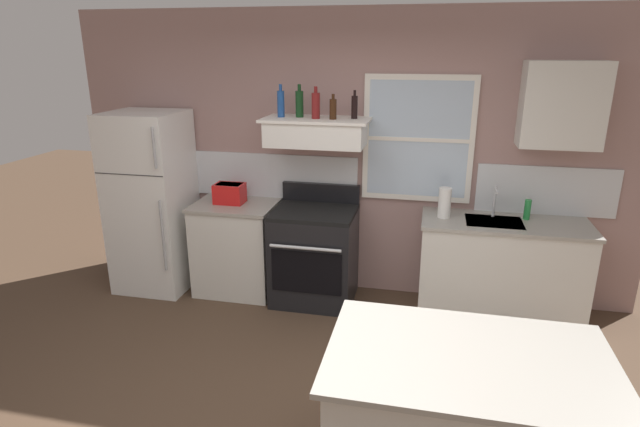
{
  "coord_description": "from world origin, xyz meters",
  "views": [
    {
      "loc": [
        0.78,
        -2.56,
        2.36
      ],
      "look_at": [
        -0.05,
        1.2,
        1.1
      ],
      "focal_mm": 28.84,
      "sensor_mm": 36.0,
      "label": 1
    }
  ],
  "objects_px": {
    "stove_range": "(315,254)",
    "refrigerator": "(152,202)",
    "toaster": "(230,193)",
    "bottle_balsamic_dark": "(354,107)",
    "bottle_red_label_wine": "(316,105)",
    "bottle_blue_liqueur": "(281,103)",
    "bottle_brown_stout": "(333,109)",
    "bottle_dark_green_wine": "(299,103)",
    "paper_towel_roll": "(445,203)",
    "dish_soap_bottle": "(527,210)"
  },
  "relations": [
    {
      "from": "toaster",
      "to": "bottle_blue_liqueur",
      "type": "height_order",
      "value": "bottle_blue_liqueur"
    },
    {
      "from": "stove_range",
      "to": "bottle_brown_stout",
      "type": "height_order",
      "value": "bottle_brown_stout"
    },
    {
      "from": "toaster",
      "to": "bottle_red_label_wine",
      "type": "bearing_deg",
      "value": 0.9
    },
    {
      "from": "bottle_blue_liqueur",
      "to": "stove_range",
      "type": "bearing_deg",
      "value": -16.19
    },
    {
      "from": "stove_range",
      "to": "bottle_brown_stout",
      "type": "distance_m",
      "value": 1.38
    },
    {
      "from": "bottle_dark_green_wine",
      "to": "paper_towel_roll",
      "type": "bearing_deg",
      "value": -3.73
    },
    {
      "from": "bottle_brown_stout",
      "to": "bottle_balsamic_dark",
      "type": "height_order",
      "value": "bottle_balsamic_dark"
    },
    {
      "from": "bottle_dark_green_wine",
      "to": "toaster",
      "type": "bearing_deg",
      "value": -173.57
    },
    {
      "from": "bottle_red_label_wine",
      "to": "bottle_brown_stout",
      "type": "xyz_separation_m",
      "value": [
        0.16,
        -0.01,
        -0.03
      ]
    },
    {
      "from": "bottle_balsamic_dark",
      "to": "dish_soap_bottle",
      "type": "xyz_separation_m",
      "value": [
        1.54,
        0.01,
        -0.85
      ]
    },
    {
      "from": "bottle_blue_liqueur",
      "to": "bottle_red_label_wine",
      "type": "height_order",
      "value": "bottle_blue_liqueur"
    },
    {
      "from": "toaster",
      "to": "bottle_brown_stout",
      "type": "xyz_separation_m",
      "value": [
        1.01,
        0.0,
        0.83
      ]
    },
    {
      "from": "stove_range",
      "to": "refrigerator",
      "type": "bearing_deg",
      "value": -179.2
    },
    {
      "from": "stove_range",
      "to": "bottle_red_label_wine",
      "type": "xyz_separation_m",
      "value": [
        0.0,
        0.06,
        1.4
      ]
    },
    {
      "from": "bottle_brown_stout",
      "to": "paper_towel_roll",
      "type": "bearing_deg",
      "value": -0.55
    },
    {
      "from": "toaster",
      "to": "paper_towel_roll",
      "type": "bearing_deg",
      "value": -0.26
    },
    {
      "from": "paper_towel_roll",
      "to": "bottle_blue_liqueur",
      "type": "bearing_deg",
      "value": 177.78
    },
    {
      "from": "paper_towel_roll",
      "to": "dish_soap_bottle",
      "type": "bearing_deg",
      "value": 8.02
    },
    {
      "from": "bottle_blue_liqueur",
      "to": "bottle_dark_green_wine",
      "type": "relative_size",
      "value": 1.0
    },
    {
      "from": "bottle_blue_liqueur",
      "to": "bottle_brown_stout",
      "type": "xyz_separation_m",
      "value": [
        0.49,
        -0.05,
        -0.03
      ]
    },
    {
      "from": "bottle_dark_green_wine",
      "to": "bottle_balsamic_dark",
      "type": "bearing_deg",
      "value": 0.66
    },
    {
      "from": "bottle_balsamic_dark",
      "to": "bottle_red_label_wine",
      "type": "bearing_deg",
      "value": -168.22
    },
    {
      "from": "stove_range",
      "to": "bottle_balsamic_dark",
      "type": "bearing_deg",
      "value": 21.08
    },
    {
      "from": "refrigerator",
      "to": "paper_towel_roll",
      "type": "distance_m",
      "value": 2.83
    },
    {
      "from": "toaster",
      "to": "bottle_balsamic_dark",
      "type": "xyz_separation_m",
      "value": [
        1.19,
        0.08,
        0.84
      ]
    },
    {
      "from": "stove_range",
      "to": "bottle_dark_green_wine",
      "type": "xyz_separation_m",
      "value": [
        -0.16,
        0.12,
        1.4
      ]
    },
    {
      "from": "dish_soap_bottle",
      "to": "bottle_blue_liqueur",
      "type": "bearing_deg",
      "value": -178.91
    },
    {
      "from": "bottle_brown_stout",
      "to": "bottle_balsamic_dark",
      "type": "xyz_separation_m",
      "value": [
        0.18,
        0.08,
        0.01
      ]
    },
    {
      "from": "bottle_blue_liqueur",
      "to": "dish_soap_bottle",
      "type": "bearing_deg",
      "value": 1.09
    },
    {
      "from": "refrigerator",
      "to": "dish_soap_bottle",
      "type": "relative_size",
      "value": 9.84
    },
    {
      "from": "bottle_blue_liqueur",
      "to": "bottle_brown_stout",
      "type": "distance_m",
      "value": 0.49
    },
    {
      "from": "bottle_brown_stout",
      "to": "bottle_dark_green_wine",
      "type": "bearing_deg",
      "value": 166.58
    },
    {
      "from": "bottle_dark_green_wine",
      "to": "bottle_red_label_wine",
      "type": "xyz_separation_m",
      "value": [
        0.16,
        -0.06,
        -0.01
      ]
    },
    {
      "from": "toaster",
      "to": "stove_range",
      "type": "bearing_deg",
      "value": -3.14
    },
    {
      "from": "bottle_balsamic_dark",
      "to": "stove_range",
      "type": "bearing_deg",
      "value": -158.92
    },
    {
      "from": "refrigerator",
      "to": "paper_towel_roll",
      "type": "relative_size",
      "value": 6.56
    },
    {
      "from": "bottle_balsamic_dark",
      "to": "paper_towel_roll",
      "type": "bearing_deg",
      "value": -6.34
    },
    {
      "from": "bottle_dark_green_wine",
      "to": "bottle_red_label_wine",
      "type": "height_order",
      "value": "bottle_dark_green_wine"
    },
    {
      "from": "bottle_red_label_wine",
      "to": "toaster",
      "type": "bearing_deg",
      "value": -179.1
    },
    {
      "from": "refrigerator",
      "to": "toaster",
      "type": "height_order",
      "value": "refrigerator"
    },
    {
      "from": "bottle_blue_liqueur",
      "to": "bottle_red_label_wine",
      "type": "bearing_deg",
      "value": -6.11
    },
    {
      "from": "refrigerator",
      "to": "bottle_red_label_wine",
      "type": "distance_m",
      "value": 1.92
    },
    {
      "from": "paper_towel_roll",
      "to": "refrigerator",
      "type": "bearing_deg",
      "value": -178.78
    },
    {
      "from": "bottle_dark_green_wine",
      "to": "bottle_balsamic_dark",
      "type": "distance_m",
      "value": 0.5
    },
    {
      "from": "refrigerator",
      "to": "bottle_blue_liqueur",
      "type": "bearing_deg",
      "value": 5.12
    },
    {
      "from": "bottle_brown_stout",
      "to": "paper_towel_roll",
      "type": "xyz_separation_m",
      "value": [
        1.01,
        -0.01,
        -0.79
      ]
    },
    {
      "from": "bottle_blue_liqueur",
      "to": "bottle_brown_stout",
      "type": "height_order",
      "value": "bottle_blue_liqueur"
    },
    {
      "from": "bottle_blue_liqueur",
      "to": "refrigerator",
      "type": "bearing_deg",
      "value": -174.88
    },
    {
      "from": "stove_range",
      "to": "paper_towel_roll",
      "type": "bearing_deg",
      "value": 1.83
    },
    {
      "from": "bottle_red_label_wine",
      "to": "stove_range",
      "type": "bearing_deg",
      "value": -92.02
    }
  ]
}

